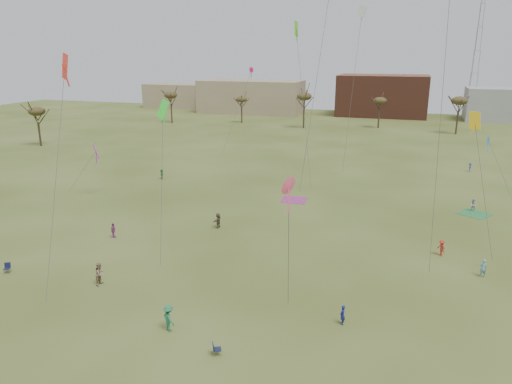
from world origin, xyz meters
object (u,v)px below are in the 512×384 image
(camp_chair_center, at_px, (217,351))
(radio_tower, at_px, (477,50))
(flyer_near_center, at_px, (169,318))
(flyer_near_right, at_px, (342,315))
(camp_chair_left, at_px, (7,270))

(camp_chair_center, distance_m, radio_tower, 134.74)
(flyer_near_center, relative_size, flyer_near_right, 1.29)
(flyer_near_right, distance_m, camp_chair_left, 28.76)
(radio_tower, bearing_deg, flyer_near_right, -99.05)
(camp_chair_center, bearing_deg, camp_chair_left, 48.46)
(flyer_near_center, height_order, radio_tower, radio_tower)
(flyer_near_center, xyz_separation_m, radio_tower, (31.05, 129.08, 18.27))
(flyer_near_center, distance_m, camp_chair_center, 4.53)
(flyer_near_right, distance_m, radio_tower, 127.59)
(flyer_near_right, xyz_separation_m, camp_chair_center, (-7.01, -6.00, -0.46))
(camp_chair_left, distance_m, radio_tower, 135.90)
(camp_chair_center, xyz_separation_m, radio_tower, (26.87, 130.67, 18.95))
(flyer_near_center, height_order, camp_chair_center, flyer_near_center)
(flyer_near_right, height_order, camp_chair_center, flyer_near_right)
(flyer_near_right, xyz_separation_m, camp_chair_left, (-28.75, -0.82, -0.46))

